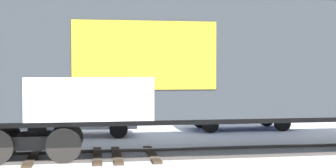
% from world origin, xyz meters
% --- Properties ---
extents(ground_plane, '(260.00, 260.00, 0.00)m').
position_xyz_m(ground_plane, '(0.00, 0.00, 0.00)').
color(ground_plane, silver).
extents(track, '(59.95, 5.97, 0.08)m').
position_xyz_m(track, '(1.13, -0.01, 0.04)').
color(track, '#4C4742').
rests_on(track, ground_plane).
extents(freight_car, '(16.68, 3.89, 4.51)m').
position_xyz_m(freight_car, '(1.01, -0.00, 2.63)').
color(freight_car, '#33383D').
rests_on(freight_car, ground_plane).
extents(flagpole, '(1.37, 0.75, 8.79)m').
position_xyz_m(flagpole, '(-6.22, 11.44, 5.64)').
color(flagpole, silver).
rests_on(flagpole, ground_plane).
extents(hillside, '(136.86, 39.59, 18.53)m').
position_xyz_m(hillside, '(-0.04, 61.51, 6.85)').
color(hillside, silver).
rests_on(hillside, ground_plane).
extents(parked_car_silver, '(4.30, 2.26, 1.69)m').
position_xyz_m(parked_car_silver, '(-2.93, 4.67, 0.82)').
color(parked_car_silver, '#B7BABF').
rests_on(parked_car_silver, ground_plane).
extents(parked_car_blue, '(4.41, 2.05, 1.78)m').
position_xyz_m(parked_car_blue, '(3.51, 4.99, 0.90)').
color(parked_car_blue, navy).
rests_on(parked_car_blue, ground_plane).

